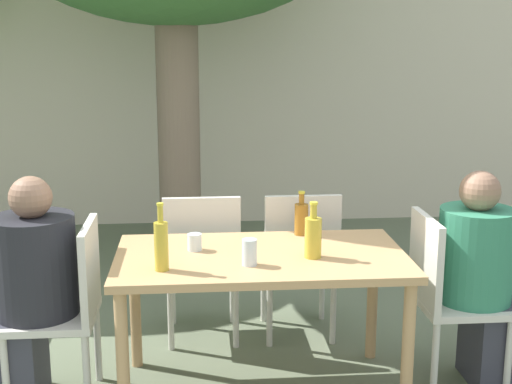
{
  "coord_description": "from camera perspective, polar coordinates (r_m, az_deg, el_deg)",
  "views": [
    {
      "loc": [
        -0.31,
        -3.38,
        1.83
      ],
      "look_at": [
        0.0,
        0.3,
        0.99
      ],
      "focal_mm": 50.0,
      "sensor_mm": 36.0,
      "label": 1
    }
  ],
  "objects": [
    {
      "name": "person_seated_1",
      "position": [
        3.92,
        18.19,
        -7.45
      ],
      "size": [
        0.59,
        0.38,
        1.15
      ],
      "rotation": [
        0.0,
        0.0,
        1.57
      ],
      "color": "#383842",
      "rests_on": "ground_plane"
    },
    {
      "name": "patio_chair_1",
      "position": [
        3.84,
        14.91,
        -7.6
      ],
      "size": [
        0.44,
        0.44,
        0.92
      ],
      "rotation": [
        0.0,
        0.0,
        1.57
      ],
      "color": "beige",
      "rests_on": "ground_plane"
    },
    {
      "name": "patio_chair_2",
      "position": [
        4.22,
        -4.32,
        -5.31
      ],
      "size": [
        0.44,
        0.44,
        0.92
      ],
      "rotation": [
        0.0,
        0.0,
        3.14
      ],
      "color": "beige",
      "rests_on": "ground_plane"
    },
    {
      "name": "oil_cruet_2",
      "position": [
        3.49,
        4.59,
        -3.54
      ],
      "size": [
        0.08,
        0.08,
        0.28
      ],
      "color": "gold",
      "rests_on": "dining_table_front"
    },
    {
      "name": "cafe_building_wall",
      "position": [
        6.83,
        -2.22,
        9.14
      ],
      "size": [
        10.0,
        0.08,
        2.8
      ],
      "color": "beige",
      "rests_on": "ground_plane"
    },
    {
      "name": "person_seated_0",
      "position": [
        3.73,
        -18.36,
        -8.4
      ],
      "size": [
        0.6,
        0.4,
        1.16
      ],
      "rotation": [
        0.0,
        0.0,
        -1.57
      ],
      "color": "#383842",
      "rests_on": "ground_plane"
    },
    {
      "name": "patio_chair_0",
      "position": [
        3.68,
        -14.78,
        -8.48
      ],
      "size": [
        0.44,
        0.44,
        0.92
      ],
      "rotation": [
        0.0,
        0.0,
        -1.57
      ],
      "color": "beige",
      "rests_on": "ground_plane"
    },
    {
      "name": "dining_table_front",
      "position": [
        3.59,
        0.4,
        -6.3
      ],
      "size": [
        1.45,
        0.81,
        0.74
      ],
      "color": "tan",
      "rests_on": "ground_plane"
    },
    {
      "name": "drinking_glass_0",
      "position": [
        3.62,
        -4.93,
        -4.02
      ],
      "size": [
        0.07,
        0.07,
        0.09
      ],
      "color": "silver",
      "rests_on": "dining_table_front"
    },
    {
      "name": "amber_bottle_1",
      "position": [
        3.88,
        3.65,
        -2.08
      ],
      "size": [
        0.07,
        0.07,
        0.24
      ],
      "color": "#9E661E",
      "rests_on": "dining_table_front"
    },
    {
      "name": "drinking_glass_1",
      "position": [
        3.38,
        -0.52,
        -4.84
      ],
      "size": [
        0.07,
        0.07,
        0.13
      ],
      "color": "silver",
      "rests_on": "dining_table_front"
    },
    {
      "name": "patio_chair_3",
      "position": [
        4.26,
        3.52,
        -5.11
      ],
      "size": [
        0.44,
        0.44,
        0.92
      ],
      "rotation": [
        0.0,
        0.0,
        3.14
      ],
      "color": "beige",
      "rests_on": "ground_plane"
    },
    {
      "name": "oil_cruet_0",
      "position": [
        3.32,
        -7.59,
        -4.18
      ],
      "size": [
        0.07,
        0.07,
        0.32
      ],
      "color": "gold",
      "rests_on": "dining_table_front"
    }
  ]
}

